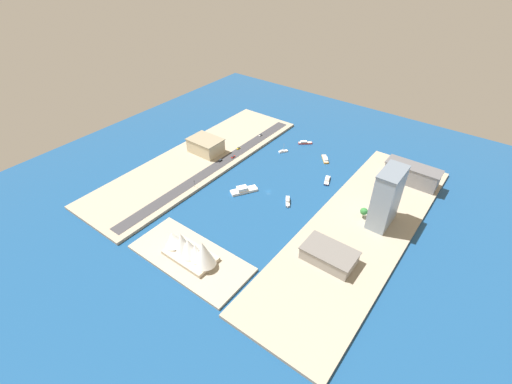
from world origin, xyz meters
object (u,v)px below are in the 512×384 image
Objects in this scene: carpark_squat_concrete at (329,255)px; traffic_light_waterfront at (194,183)px; van_white at (261,135)px; patrol_launch_navy at (327,180)px; tugboat_red at (305,143)px; water_taxi_orange at (325,159)px; warehouse_low_gray at (412,174)px; sailboat_small_white at (283,151)px; tower_tall_glass at (386,198)px; taxi_yellow_cab at (238,148)px; ferry_white_commuter at (244,190)px; office_block_beige at (206,145)px; yacht_sleek_gray at (288,201)px; opera_landmark at (191,249)px; pickup_red at (233,157)px; suv_black at (220,160)px.

carpark_squat_concrete reaches higher than traffic_light_waterfront.
patrol_launch_navy is at bearing 163.07° from van_white.
van_white reaches higher than tugboat_red.
water_taxi_orange is 0.31× the size of warehouse_low_gray.
sailboat_small_white is 38.11m from van_white.
patrol_launch_navy is 3.12× the size of van_white.
tower_tall_glass is 10.71× the size of taxi_yellow_cab.
office_block_beige is at bearing -21.30° from ferry_white_commuter.
taxi_yellow_cab reaches higher than yacht_sleek_gray.
office_block_beige is 143.64m from opera_landmark.
sailboat_small_white is at bearing -126.67° from pickup_red.
opera_landmark is (-57.61, 61.01, 4.12)m from traffic_light_waterfront.
ferry_white_commuter is 4.85× the size of van_white.
yacht_sleek_gray is 70.98m from carpark_squat_concrete.
yacht_sleek_gray is at bearing 126.15° from sailboat_small_white.
sailboat_small_white is at bearing 164.20° from van_white.
opera_landmark reaches higher than yacht_sleek_gray.
water_taxi_orange is at bearing -84.81° from yacht_sleek_gray.
water_taxi_orange reaches higher than patrol_launch_navy.
sailboat_small_white is 29.45m from tugboat_red.
pickup_red is at bearing 111.46° from taxi_yellow_cab.
sailboat_small_white is at bearing -79.18° from opera_landmark.
tower_tall_glass is 158.36m from traffic_light_waterfront.
van_white is (85.55, -77.37, 1.95)m from yacht_sleek_gray.
opera_landmark reaches higher than water_taxi_orange.
suv_black is at bearing 25.67° from warehouse_low_gray.
van_white is 111.04m from traffic_light_waterfront.
tugboat_red is (32.99, -16.37, -0.09)m from water_taxi_orange.
patrol_launch_navy is 63.58m from sailboat_small_white.
tugboat_red is at bearing -67.12° from yacht_sleek_gray.
water_taxi_orange is 2.93× the size of van_white.
suv_black reaches higher than pickup_red.
carpark_squat_concrete is (13.37, 59.21, -18.85)m from tower_tall_glass.
patrol_launch_navy is at bearing -131.04° from ferry_white_commuter.
pickup_red is (139.19, -64.12, -4.04)m from carpark_squat_concrete.
taxi_yellow_cab is (158.86, -20.94, -22.86)m from tower_tall_glass.
water_taxi_orange is at bearing 153.60° from tugboat_red.
warehouse_low_gray is 191.62m from traffic_light_waterfront.
suv_black is (-0.79, 28.87, -0.02)m from taxi_yellow_cab.
sailboat_small_white is at bearing 15.67° from water_taxi_orange.
sailboat_small_white is 2.25× the size of taxi_yellow_cab.
warehouse_low_gray is 10.52× the size of taxi_yellow_cab.
pickup_red is (152.91, 63.31, -7.45)m from warehouse_low_gray.
carpark_squat_concrete is 5.61× the size of traffic_light_waterfront.
traffic_light_waterfront is (-33.37, 50.13, -2.95)m from office_block_beige.
office_block_beige is 24.59m from suv_black.
ferry_white_commuter reaches higher than patrol_launch_navy.
warehouse_low_gray is at bearing -138.54° from ferry_white_commuter.
warehouse_low_gray is 9.45× the size of van_white.
suv_black is at bearing 167.91° from office_block_beige.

